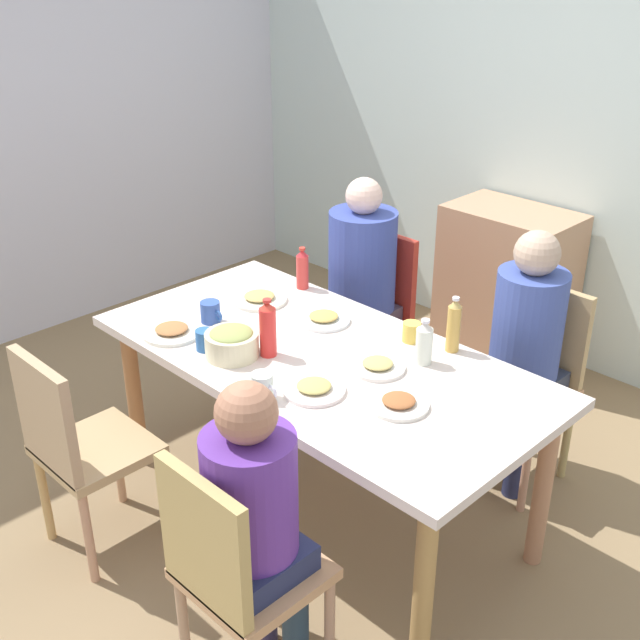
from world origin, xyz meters
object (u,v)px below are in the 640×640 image
plate_0 (260,298)px  bottle_1 (302,269)px  plate_5 (314,389)px  cup_3 (205,340)px  chair_1 (76,443)px  person_0 (525,340)px  chair_2 (233,569)px  plate_4 (378,366)px  dining_table (320,372)px  chair_0 (531,373)px  bowl_0 (232,342)px  bottle_0 (454,326)px  plate_3 (324,319)px  plate_2 (399,403)px  bottle_3 (268,329)px  plate_1 (172,331)px  cup_2 (263,386)px  chair_3 (371,309)px  side_cabinet (506,287)px  cup_0 (412,332)px  bottle_2 (424,343)px  person_2 (254,512)px  person_3 (361,273)px  cup_1 (211,312)px

plate_0 → bottle_1: (0.03, 0.24, 0.08)m
plate_5 → cup_3: cup_3 is taller
chair_1 → cup_3: 0.63m
person_0 → chair_2: (-0.00, -1.59, -0.20)m
plate_4 → cup_3: bearing=-148.0°
dining_table → chair_0: 0.98m
chair_1 → plate_4: 1.19m
chair_0 → bowl_0: (-0.70, -1.10, 0.30)m
person_0 → bottle_0: bearing=-108.2°
plate_0 → plate_3: bearing=9.5°
plate_2 → bottle_3: bottle_3 is taller
chair_0 → plate_1: bearing=-131.5°
person_0 → cup_3: size_ratio=10.95×
cup_3 → cup_2: bearing=-10.4°
bottle_1 → plate_3: bearing=-29.7°
chair_2 → bottle_1: 1.62m
chair_0 → bowl_0: size_ratio=4.23×
chair_0 → chair_3: 0.94m
bowl_0 → side_cabinet: side_cabinet is taller
chair_3 → cup_0: 0.87m
plate_1 → side_cabinet: 2.07m
plate_1 → bottle_2: 1.05m
person_2 → plate_3: 1.18m
plate_3 → side_cabinet: 1.51m
chair_1 → person_0: bearing=59.5°
person_0 → person_3: size_ratio=0.98×
chair_3 → bottle_3: size_ratio=3.72×
plate_0 → cup_1: (0.01, -0.28, 0.03)m
chair_1 → person_3: (0.00, 1.60, 0.22)m
bottle_1 → chair_0: bearing=24.2°
chair_2 → plate_3: size_ratio=3.94×
cup_1 → bottle_1: (0.02, 0.53, 0.05)m
plate_5 → cup_3: 0.54m
plate_2 → bottle_0: bottle_0 is taller
chair_0 → plate_2: chair_0 is taller
person_2 → person_3: bearing=121.9°
cup_0 → chair_2: bearing=-76.6°
person_0 → cup_0: bearing=-124.6°
person_0 → plate_3: 0.85m
plate_4 → bottle_2: size_ratio=1.14×
dining_table → plate_3: bearing=131.9°
cup_2 → bottle_0: bearing=71.3°
person_0 → side_cabinet: 1.19m
plate_2 → bowl_0: (-0.71, -0.18, 0.05)m
person_3 → bottle_0: 0.90m
person_2 → plate_2: bearing=89.9°
plate_5 → bottle_1: 0.94m
bottle_1 → plate_5: bearing=-41.3°
plate_2 → bottle_3: 0.62m
chair_3 → bottle_0: size_ratio=3.85×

